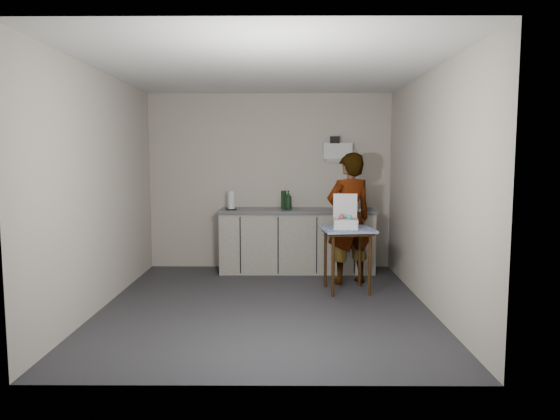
{
  "coord_description": "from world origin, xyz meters",
  "views": [
    {
      "loc": [
        0.2,
        -5.47,
        1.65
      ],
      "look_at": [
        0.16,
        0.45,
        1.03
      ],
      "focal_mm": 32.0,
      "sensor_mm": 36.0,
      "label": 1
    }
  ],
  "objects_px": {
    "standing_man": "(349,219)",
    "paper_towel": "(231,201)",
    "dark_bottle": "(284,200)",
    "dish_rack": "(351,205)",
    "bakery_box": "(345,221)",
    "side_table": "(347,236)",
    "soap_bottle": "(288,200)",
    "soda_can": "(289,205)",
    "kitchen_counter": "(297,242)"
  },
  "relations": [
    {
      "from": "soda_can",
      "to": "bakery_box",
      "type": "relative_size",
      "value": 0.31
    },
    {
      "from": "bakery_box",
      "to": "standing_man",
      "type": "bearing_deg",
      "value": 81.2
    },
    {
      "from": "kitchen_counter",
      "to": "side_table",
      "type": "bearing_deg",
      "value": -62.07
    },
    {
      "from": "standing_man",
      "to": "soda_can",
      "type": "height_order",
      "value": "standing_man"
    },
    {
      "from": "side_table",
      "to": "paper_towel",
      "type": "relative_size",
      "value": 2.95
    },
    {
      "from": "soap_bottle",
      "to": "dark_bottle",
      "type": "distance_m",
      "value": 0.1
    },
    {
      "from": "kitchen_counter",
      "to": "paper_towel",
      "type": "xyz_separation_m",
      "value": [
        -0.94,
        -0.06,
        0.61
      ]
    },
    {
      "from": "kitchen_counter",
      "to": "side_table",
      "type": "height_order",
      "value": "kitchen_counter"
    },
    {
      "from": "paper_towel",
      "to": "dish_rack",
      "type": "xyz_separation_m",
      "value": [
        1.73,
        0.07,
        -0.07
      ]
    },
    {
      "from": "standing_man",
      "to": "soap_bottle",
      "type": "xyz_separation_m",
      "value": [
        -0.79,
        0.64,
        0.19
      ]
    },
    {
      "from": "standing_man",
      "to": "dark_bottle",
      "type": "relative_size",
      "value": 6.42
    },
    {
      "from": "kitchen_counter",
      "to": "side_table",
      "type": "relative_size",
      "value": 2.84
    },
    {
      "from": "standing_man",
      "to": "dark_bottle",
      "type": "height_order",
      "value": "standing_man"
    },
    {
      "from": "dish_rack",
      "to": "soda_can",
      "type": "bearing_deg",
      "value": -176.98
    },
    {
      "from": "dark_bottle",
      "to": "paper_towel",
      "type": "relative_size",
      "value": 1.0
    },
    {
      "from": "soda_can",
      "to": "bakery_box",
      "type": "bearing_deg",
      "value": -57.44
    },
    {
      "from": "kitchen_counter",
      "to": "standing_man",
      "type": "bearing_deg",
      "value": -46.31
    },
    {
      "from": "standing_man",
      "to": "soda_can",
      "type": "distance_m",
      "value": 1.02
    },
    {
      "from": "dark_bottle",
      "to": "dish_rack",
      "type": "distance_m",
      "value": 0.98
    },
    {
      "from": "kitchen_counter",
      "to": "dish_rack",
      "type": "distance_m",
      "value": 0.96
    },
    {
      "from": "standing_man",
      "to": "paper_towel",
      "type": "distance_m",
      "value": 1.73
    },
    {
      "from": "kitchen_counter",
      "to": "dish_rack",
      "type": "xyz_separation_m",
      "value": [
        0.79,
        0.0,
        0.54
      ]
    },
    {
      "from": "side_table",
      "to": "standing_man",
      "type": "distance_m",
      "value": 0.46
    },
    {
      "from": "dish_rack",
      "to": "bakery_box",
      "type": "relative_size",
      "value": 0.91
    },
    {
      "from": "kitchen_counter",
      "to": "soda_can",
      "type": "height_order",
      "value": "soda_can"
    },
    {
      "from": "kitchen_counter",
      "to": "soda_can",
      "type": "bearing_deg",
      "value": -159.31
    },
    {
      "from": "side_table",
      "to": "soap_bottle",
      "type": "xyz_separation_m",
      "value": [
        -0.71,
        1.05,
        0.36
      ]
    },
    {
      "from": "soap_bottle",
      "to": "bakery_box",
      "type": "bearing_deg",
      "value": -56.8
    },
    {
      "from": "kitchen_counter",
      "to": "bakery_box",
      "type": "xyz_separation_m",
      "value": [
        0.56,
        -1.11,
        0.46
      ]
    },
    {
      "from": "side_table",
      "to": "bakery_box",
      "type": "height_order",
      "value": "bakery_box"
    },
    {
      "from": "soda_can",
      "to": "dish_rack",
      "type": "distance_m",
      "value": 0.91
    },
    {
      "from": "standing_man",
      "to": "soap_bottle",
      "type": "relative_size",
      "value": 6.28
    },
    {
      "from": "paper_towel",
      "to": "dish_rack",
      "type": "relative_size",
      "value": 0.7
    },
    {
      "from": "bakery_box",
      "to": "side_table",
      "type": "bearing_deg",
      "value": -0.36
    },
    {
      "from": "kitchen_counter",
      "to": "soap_bottle",
      "type": "xyz_separation_m",
      "value": [
        -0.13,
        -0.06,
        0.62
      ]
    },
    {
      "from": "standing_man",
      "to": "bakery_box",
      "type": "height_order",
      "value": "standing_man"
    },
    {
      "from": "kitchen_counter",
      "to": "standing_man",
      "type": "relative_size",
      "value": 1.3
    },
    {
      "from": "standing_man",
      "to": "dish_rack",
      "type": "xyz_separation_m",
      "value": [
        0.13,
        0.7,
        0.11
      ]
    },
    {
      "from": "kitchen_counter",
      "to": "bakery_box",
      "type": "height_order",
      "value": "bakery_box"
    },
    {
      "from": "dark_bottle",
      "to": "dish_rack",
      "type": "relative_size",
      "value": 0.7
    },
    {
      "from": "kitchen_counter",
      "to": "dark_bottle",
      "type": "bearing_deg",
      "value": 172.88
    },
    {
      "from": "side_table",
      "to": "dark_bottle",
      "type": "distance_m",
      "value": 1.42
    },
    {
      "from": "kitchen_counter",
      "to": "soda_can",
      "type": "xyz_separation_m",
      "value": [
        -0.12,
        -0.04,
        0.55
      ]
    },
    {
      "from": "side_table",
      "to": "soap_bottle",
      "type": "bearing_deg",
      "value": 117.54
    },
    {
      "from": "paper_towel",
      "to": "bakery_box",
      "type": "xyz_separation_m",
      "value": [
        1.5,
        -1.05,
        -0.15
      ]
    },
    {
      "from": "standing_man",
      "to": "dark_bottle",
      "type": "bearing_deg",
      "value": -59.89
    },
    {
      "from": "soda_can",
      "to": "dark_bottle",
      "type": "distance_m",
      "value": 0.12
    },
    {
      "from": "kitchen_counter",
      "to": "soap_bottle",
      "type": "height_order",
      "value": "soap_bottle"
    },
    {
      "from": "paper_towel",
      "to": "dish_rack",
      "type": "distance_m",
      "value": 1.73
    },
    {
      "from": "bakery_box",
      "to": "soda_can",
      "type": "bearing_deg",
      "value": 127.33
    }
  ]
}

